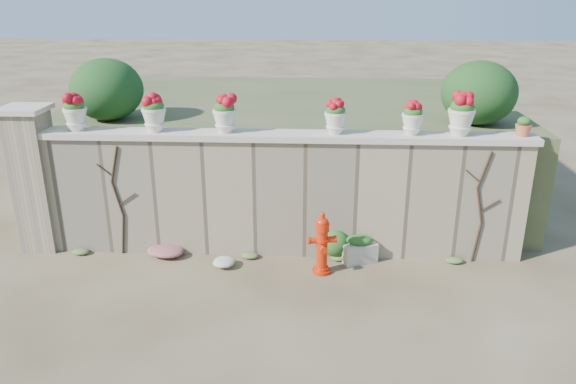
# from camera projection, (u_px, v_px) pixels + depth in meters

# --- Properties ---
(ground) EXTENTS (80.00, 80.00, 0.00)m
(ground) POSITION_uv_depth(u_px,v_px,m) (273.00, 307.00, 8.01)
(ground) COLOR #493824
(ground) RESTS_ON ground
(stone_wall) EXTENTS (8.00, 0.40, 2.00)m
(stone_wall) POSITION_uv_depth(u_px,v_px,m) (280.00, 197.00, 9.34)
(stone_wall) COLOR gray
(stone_wall) RESTS_ON ground
(wall_cap) EXTENTS (8.10, 0.52, 0.10)m
(wall_cap) POSITION_uv_depth(u_px,v_px,m) (280.00, 136.00, 8.98)
(wall_cap) COLOR beige
(wall_cap) RESTS_ON stone_wall
(gate_pillar) EXTENTS (0.72, 0.72, 2.48)m
(gate_pillar) POSITION_uv_depth(u_px,v_px,m) (35.00, 178.00, 9.45)
(gate_pillar) COLOR gray
(gate_pillar) RESTS_ON ground
(raised_fill) EXTENTS (9.00, 6.00, 2.00)m
(raised_fill) POSITION_uv_depth(u_px,v_px,m) (290.00, 145.00, 12.34)
(raised_fill) COLOR #384C23
(raised_fill) RESTS_ON ground
(back_shrub_left) EXTENTS (1.30, 1.30, 1.10)m
(back_shrub_left) POSITION_uv_depth(u_px,v_px,m) (107.00, 90.00, 10.07)
(back_shrub_left) COLOR #143814
(back_shrub_left) RESTS_ON raised_fill
(back_shrub_right) EXTENTS (1.30, 1.30, 1.10)m
(back_shrub_right) POSITION_uv_depth(u_px,v_px,m) (479.00, 93.00, 9.76)
(back_shrub_right) COLOR #143814
(back_shrub_right) RESTS_ON raised_fill
(vine_left) EXTENTS (0.60, 0.04, 1.91)m
(vine_left) POSITION_uv_depth(u_px,v_px,m) (118.00, 199.00, 9.27)
(vine_left) COLOR black
(vine_left) RESTS_ON ground
(vine_right) EXTENTS (0.60, 0.04, 1.91)m
(vine_right) POSITION_uv_depth(u_px,v_px,m) (480.00, 206.00, 8.99)
(vine_right) COLOR black
(vine_right) RESTS_ON ground
(fire_hydrant) EXTENTS (0.45, 0.32, 1.03)m
(fire_hydrant) POSITION_uv_depth(u_px,v_px,m) (322.00, 243.00, 8.80)
(fire_hydrant) COLOR red
(fire_hydrant) RESTS_ON ground
(planter_box) EXTENTS (0.64, 0.51, 0.47)m
(planter_box) POSITION_uv_depth(u_px,v_px,m) (359.00, 249.00, 9.27)
(planter_box) COLOR beige
(planter_box) RESTS_ON ground
(green_shrub) EXTENTS (0.65, 0.58, 0.62)m
(green_shrub) POSITION_uv_depth(u_px,v_px,m) (335.00, 242.00, 9.31)
(green_shrub) COLOR #1E5119
(green_shrub) RESTS_ON ground
(magenta_clump) EXTENTS (0.85, 0.57, 0.23)m
(magenta_clump) POSITION_uv_depth(u_px,v_px,m) (162.00, 250.00, 9.49)
(magenta_clump) COLOR #CE296F
(magenta_clump) RESTS_ON ground
(white_flowers) EXTENTS (0.57, 0.46, 0.20)m
(white_flowers) POSITION_uv_depth(u_px,v_px,m) (218.00, 261.00, 9.12)
(white_flowers) COLOR white
(white_flowers) RESTS_ON ground
(urn_pot_0) EXTENTS (0.38, 0.38, 0.59)m
(urn_pot_0) POSITION_uv_depth(u_px,v_px,m) (75.00, 112.00, 9.01)
(urn_pot_0) COLOR silver
(urn_pot_0) RESTS_ON wall_cap
(urn_pot_1) EXTENTS (0.39, 0.39, 0.61)m
(urn_pot_1) POSITION_uv_depth(u_px,v_px,m) (154.00, 113.00, 8.95)
(urn_pot_1) COLOR silver
(urn_pot_1) RESTS_ON wall_cap
(urn_pot_2) EXTENTS (0.38, 0.38, 0.59)m
(urn_pot_2) POSITION_uv_depth(u_px,v_px,m) (224.00, 114.00, 8.90)
(urn_pot_2) COLOR silver
(urn_pot_2) RESTS_ON wall_cap
(urn_pot_3) EXTENTS (0.35, 0.35, 0.55)m
(urn_pot_3) POSITION_uv_depth(u_px,v_px,m) (335.00, 117.00, 8.82)
(urn_pot_3) COLOR silver
(urn_pot_3) RESTS_ON wall_cap
(urn_pot_4) EXTENTS (0.34, 0.34, 0.53)m
(urn_pot_4) POSITION_uv_depth(u_px,v_px,m) (413.00, 118.00, 8.77)
(urn_pot_4) COLOR silver
(urn_pot_4) RESTS_ON wall_cap
(urn_pot_5) EXTENTS (0.42, 0.42, 0.66)m
(urn_pot_5) POSITION_uv_depth(u_px,v_px,m) (461.00, 115.00, 8.71)
(urn_pot_5) COLOR silver
(urn_pot_5) RESTS_ON wall_cap
(terracotta_pot) EXTENTS (0.25, 0.25, 0.30)m
(terracotta_pot) POSITION_uv_depth(u_px,v_px,m) (523.00, 127.00, 8.73)
(terracotta_pot) COLOR #C3573B
(terracotta_pot) RESTS_ON wall_cap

